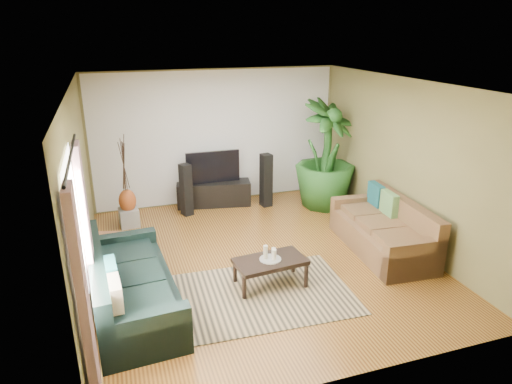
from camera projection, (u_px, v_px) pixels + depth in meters
name	position (u px, v px, depth m)	size (l,w,h in m)	color
floor	(260.00, 258.00, 7.20)	(5.50, 5.50, 0.00)	#9A6727
ceiling	(261.00, 84.00, 6.29)	(5.50, 5.50, 0.00)	white
wall_back	(217.00, 137.00, 9.20)	(5.00, 5.00, 0.00)	olive
wall_front	(354.00, 263.00, 4.29)	(5.00, 5.00, 0.00)	olive
wall_left	(81.00, 196.00, 6.01)	(5.50, 5.50, 0.00)	olive
wall_right	(404.00, 163.00, 7.48)	(5.50, 5.50, 0.00)	olive
backwall_panel	(217.00, 137.00, 9.19)	(4.90, 4.90, 0.00)	white
window_pane	(77.00, 243.00, 4.57)	(1.80, 1.80, 0.00)	white
curtain_near	(84.00, 304.00, 4.00)	(0.08, 0.35, 2.20)	gray
curtain_far	(87.00, 235.00, 5.34)	(0.08, 0.35, 2.20)	gray
curtain_rod	(70.00, 156.00, 4.28)	(0.03, 0.03, 1.90)	black
sofa_left	(132.00, 279.00, 5.79)	(2.29, 0.98, 0.85)	black
sofa_right	(382.00, 226.00, 7.34)	(2.05, 0.92, 0.85)	brown
area_rug	(264.00, 294.00, 6.24)	(2.36, 1.67, 0.01)	tan
coffee_table	(270.00, 272.00, 6.40)	(0.98, 0.53, 0.40)	black
candle_tray	(270.00, 259.00, 6.33)	(0.30, 0.30, 0.01)	gray
candle_tall	(266.00, 252.00, 6.31)	(0.06, 0.06, 0.20)	beige
candle_mid	(274.00, 255.00, 6.28)	(0.06, 0.06, 0.15)	#EBE5C6
candle_short	(274.00, 252.00, 6.38)	(0.06, 0.06, 0.12)	beige
tv_stand	(214.00, 194.00, 9.31)	(1.48, 0.44, 0.49)	black
television	(213.00, 167.00, 9.12)	(1.08, 0.06, 0.64)	black
speaker_left	(186.00, 190.00, 8.73)	(0.18, 0.20, 1.02)	black
speaker_right	(266.00, 180.00, 9.17)	(0.20, 0.22, 1.09)	black
potted_plant	(326.00, 155.00, 8.99)	(1.20, 1.20, 2.14)	#1D4D19
plant_pot	(324.00, 198.00, 9.30)	(0.40, 0.40, 0.31)	black
pedestal	(129.00, 217.00, 8.34)	(0.34, 0.34, 0.34)	#969694
vase	(127.00, 201.00, 8.23)	(0.31, 0.31, 0.43)	#96431B
side_table	(109.00, 251.00, 6.93)	(0.44, 0.44, 0.47)	#995332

